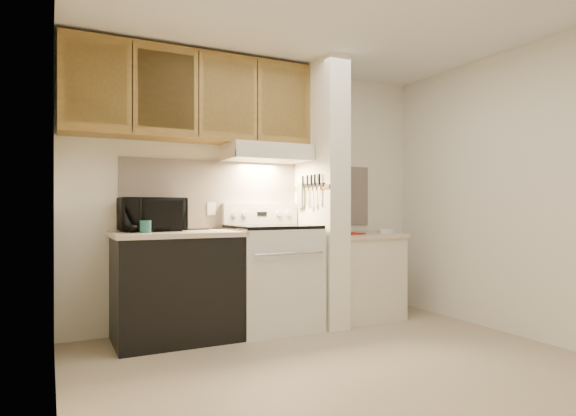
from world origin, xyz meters
TOP-DOWN VIEW (x-y plane):
  - floor at (0.00, 0.00)m, footprint 3.60×3.60m
  - ceiling at (0.00, 0.00)m, footprint 3.60×3.60m
  - wall_back at (0.00, 1.50)m, footprint 3.60×2.50m
  - wall_left at (-1.80, 0.00)m, footprint 0.02×3.00m
  - wall_right at (1.80, 0.00)m, footprint 0.02×3.00m
  - backsplash at (0.00, 1.49)m, footprint 2.60×0.02m
  - range_body at (0.00, 1.16)m, footprint 0.76×0.65m
  - oven_window at (0.00, 0.84)m, footprint 0.50×0.01m
  - oven_handle at (0.00, 0.80)m, footprint 0.65×0.02m
  - cooktop at (0.00, 1.16)m, footprint 0.74×0.64m
  - range_backguard at (0.00, 1.44)m, footprint 0.76×0.08m
  - range_display at (0.00, 1.40)m, footprint 0.10×0.01m
  - range_knob_left_outer at (-0.28, 1.40)m, footprint 0.05×0.02m
  - range_knob_left_inner at (-0.18, 1.40)m, footprint 0.05×0.02m
  - range_knob_right_inner at (0.18, 1.40)m, footprint 0.05×0.02m
  - range_knob_right_outer at (0.28, 1.40)m, footprint 0.05×0.02m
  - dishwasher_front at (-0.88, 1.17)m, footprint 1.00×0.63m
  - left_countertop at (-0.88, 1.17)m, footprint 1.04×0.67m
  - spoon_rest at (-0.65, 1.36)m, footprint 0.22×0.08m
  - teal_jar at (-1.15, 1.06)m, footprint 0.11×0.11m
  - outlet at (-0.48, 1.48)m, footprint 0.08×0.01m
  - microwave at (-1.06, 1.31)m, footprint 0.54×0.39m
  - partition_pillar at (0.51, 1.15)m, footprint 0.22×0.70m
  - pillar_trim at (0.39, 1.15)m, footprint 0.01×0.70m
  - knife_strip at (0.39, 1.10)m, footprint 0.02×0.42m
  - knife_blade_a at (0.38, 0.95)m, footprint 0.01×0.03m
  - knife_handle_a at (0.38, 0.95)m, footprint 0.02×0.02m
  - knife_blade_b at (0.38, 1.03)m, footprint 0.01×0.04m
  - knife_handle_b at (0.38, 1.03)m, footprint 0.02×0.02m
  - knife_blade_c at (0.38, 1.11)m, footprint 0.01×0.04m
  - knife_handle_c at (0.38, 1.09)m, footprint 0.02×0.02m
  - knife_blade_d at (0.38, 1.19)m, footprint 0.01×0.04m
  - knife_handle_d at (0.38, 1.17)m, footprint 0.02×0.02m
  - knife_blade_e at (0.38, 1.27)m, footprint 0.01×0.04m
  - knife_handle_e at (0.38, 1.27)m, footprint 0.02×0.02m
  - oven_mitt at (0.38, 1.32)m, footprint 0.03×0.10m
  - right_cab_base at (0.97, 1.15)m, footprint 0.70×0.60m
  - right_countertop at (0.97, 1.15)m, footprint 0.74×0.64m
  - red_folder at (0.79, 1.13)m, footprint 0.25×0.34m
  - white_box at (1.19, 1.05)m, footprint 0.15×0.11m
  - range_hood at (0.00, 1.28)m, footprint 0.78×0.44m
  - hood_lip at (0.00, 1.07)m, footprint 0.78×0.04m
  - upper_cabinets at (-0.69, 1.32)m, footprint 2.18×0.33m
  - cab_door_a at (-1.51, 1.17)m, footprint 0.46×0.01m
  - cab_gap_a at (-1.23, 1.16)m, footprint 0.01×0.01m
  - cab_door_b at (-0.96, 1.17)m, footprint 0.46×0.01m
  - cab_gap_b at (-0.69, 1.16)m, footprint 0.01×0.01m
  - cab_door_c at (-0.42, 1.17)m, footprint 0.46×0.01m
  - cab_gap_c at (-0.14, 1.16)m, footprint 0.01×0.01m
  - cab_door_d at (0.13, 1.17)m, footprint 0.46×0.01m

SIDE VIEW (x-z plane):
  - floor at x=0.00m, z-range 0.00..0.00m
  - right_cab_base at x=0.97m, z-range 0.00..0.81m
  - dishwasher_front at x=-0.88m, z-range 0.00..0.87m
  - range_body at x=0.00m, z-range 0.00..0.92m
  - oven_window at x=0.00m, z-range 0.35..0.65m
  - oven_handle at x=0.00m, z-range 0.71..0.73m
  - right_countertop at x=0.97m, z-range 0.81..0.85m
  - red_folder at x=0.79m, z-range 0.85..0.86m
  - white_box at x=1.19m, z-range 0.85..0.89m
  - left_countertop at x=-0.88m, z-range 0.87..0.91m
  - spoon_rest at x=-0.65m, z-range 0.91..0.92m
  - cooktop at x=0.00m, z-range 0.92..0.95m
  - teal_jar at x=-1.15m, z-range 0.91..1.01m
  - range_backguard at x=0.00m, z-range 0.95..1.15m
  - range_display at x=0.00m, z-range 1.03..1.07m
  - range_knob_left_outer at x=-0.28m, z-range 1.03..1.07m
  - range_knob_left_inner at x=-0.18m, z-range 1.03..1.07m
  - range_knob_right_inner at x=0.18m, z-range 1.03..1.07m
  - range_knob_right_outer at x=0.28m, z-range 1.03..1.07m
  - microwave at x=-1.06m, z-range 0.91..1.20m
  - outlet at x=-0.48m, z-range 1.04..1.16m
  - knife_blade_c at x=0.38m, z-range 1.10..1.30m
  - knife_blade_b at x=0.38m, z-range 1.12..1.30m
  - knife_blade_e at x=0.38m, z-range 1.12..1.30m
  - knife_blade_a at x=0.38m, z-range 1.14..1.30m
  - knife_blade_d at x=0.38m, z-range 1.14..1.30m
  - oven_mitt at x=0.38m, z-range 1.11..1.35m
  - backsplash at x=0.00m, z-range 0.92..1.55m
  - wall_back at x=0.00m, z-range 1.24..1.26m
  - wall_left at x=-1.80m, z-range 0.00..2.50m
  - wall_right at x=1.80m, z-range 0.00..2.50m
  - partition_pillar at x=0.51m, z-range 0.00..2.50m
  - pillar_trim at x=0.39m, z-range 1.28..1.32m
  - knife_strip at x=0.39m, z-range 1.30..1.34m
  - knife_handle_a at x=0.38m, z-range 1.32..1.42m
  - knife_handle_b at x=0.38m, z-range 1.32..1.42m
  - knife_handle_c at x=0.38m, z-range 1.32..1.42m
  - knife_handle_d at x=0.38m, z-range 1.32..1.42m
  - knife_handle_e at x=0.38m, z-range 1.32..1.42m
  - hood_lip at x=0.00m, z-range 1.55..1.61m
  - range_hood at x=0.00m, z-range 1.55..1.70m
  - upper_cabinets at x=-0.69m, z-range 1.70..2.47m
  - cab_door_a at x=-1.51m, z-range 1.77..2.40m
  - cab_gap_a at x=-1.23m, z-range 1.72..2.45m
  - cab_door_b at x=-0.96m, z-range 1.77..2.40m
  - cab_gap_b at x=-0.69m, z-range 1.72..2.45m
  - cab_door_c at x=-0.42m, z-range 1.77..2.40m
  - cab_gap_c at x=-0.14m, z-range 1.72..2.45m
  - cab_door_d at x=0.13m, z-range 1.77..2.40m
  - ceiling at x=0.00m, z-range 2.50..2.50m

